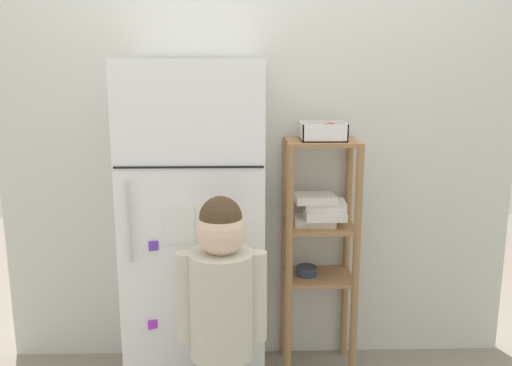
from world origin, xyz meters
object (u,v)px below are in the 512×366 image
refrigerator (197,232)px  child_standing (222,303)px  fruit_bin (327,132)px  pantry_shelf_unit (319,232)px

refrigerator → child_standing: (0.13, -0.48, -0.13)m
refrigerator → child_standing: refrigerator is taller
refrigerator → fruit_bin: bearing=13.9°
child_standing → fruit_bin: 0.98m
child_standing → fruit_bin: bearing=52.9°
refrigerator → pantry_shelf_unit: 0.61m
child_standing → pantry_shelf_unit: pantry_shelf_unit is taller
child_standing → pantry_shelf_unit: (0.46, 0.64, 0.08)m
pantry_shelf_unit → fruit_bin: (0.02, -0.00, 0.49)m
refrigerator → pantry_shelf_unit: bearing=14.6°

